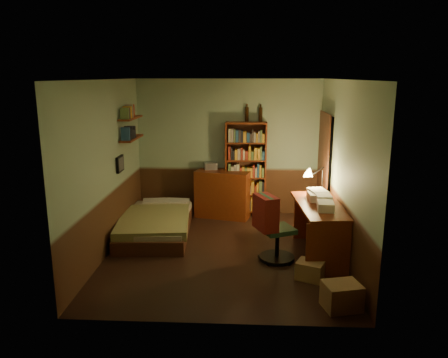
{
  "coord_description": "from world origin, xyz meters",
  "views": [
    {
      "loc": [
        0.34,
        -6.29,
        2.66
      ],
      "look_at": [
        0.0,
        0.25,
        1.1
      ],
      "focal_mm": 35.0,
      "sensor_mm": 36.0,
      "label": 1
    }
  ],
  "objects_px": {
    "mini_stereo": "(211,166)",
    "dresser": "(223,194)",
    "bookshelf": "(246,170)",
    "desk": "(319,230)",
    "office_chair": "(278,230)",
    "cardboard_box_b": "(310,270)",
    "bed": "(156,216)",
    "cardboard_box_a": "(342,296)",
    "desk_lamp": "(323,171)"
  },
  "relations": [
    {
      "from": "mini_stereo",
      "to": "office_chair",
      "type": "distance_m",
      "value": 2.48
    },
    {
      "from": "dresser",
      "to": "mini_stereo",
      "type": "xyz_separation_m",
      "value": [
        -0.25,
        0.12,
        0.52
      ]
    },
    {
      "from": "cardboard_box_a",
      "to": "cardboard_box_b",
      "type": "relative_size",
      "value": 1.2
    },
    {
      "from": "desk",
      "to": "desk_lamp",
      "type": "relative_size",
      "value": 2.23
    },
    {
      "from": "cardboard_box_b",
      "to": "bed",
      "type": "bearing_deg",
      "value": 145.96
    },
    {
      "from": "desk",
      "to": "cardboard_box_a",
      "type": "relative_size",
      "value": 3.65
    },
    {
      "from": "office_chair",
      "to": "mini_stereo",
      "type": "bearing_deg",
      "value": 94.38
    },
    {
      "from": "mini_stereo",
      "to": "bookshelf",
      "type": "relative_size",
      "value": 0.14
    },
    {
      "from": "bookshelf",
      "to": "desk",
      "type": "height_order",
      "value": "bookshelf"
    },
    {
      "from": "bed",
      "to": "mini_stereo",
      "type": "height_order",
      "value": "mini_stereo"
    },
    {
      "from": "desk_lamp",
      "to": "cardboard_box_a",
      "type": "bearing_deg",
      "value": -82.82
    },
    {
      "from": "office_chair",
      "to": "cardboard_box_a",
      "type": "height_order",
      "value": "office_chair"
    },
    {
      "from": "dresser",
      "to": "bed",
      "type": "bearing_deg",
      "value": -124.1
    },
    {
      "from": "mini_stereo",
      "to": "desk_lamp",
      "type": "xyz_separation_m",
      "value": [
        1.92,
        -1.2,
        0.18
      ]
    },
    {
      "from": "bookshelf",
      "to": "cardboard_box_b",
      "type": "relative_size",
      "value": 5.26
    },
    {
      "from": "mini_stereo",
      "to": "bookshelf",
      "type": "height_order",
      "value": "bookshelf"
    },
    {
      "from": "desk",
      "to": "office_chair",
      "type": "height_order",
      "value": "office_chair"
    },
    {
      "from": "bed",
      "to": "dresser",
      "type": "bearing_deg",
      "value": 38.89
    },
    {
      "from": "desk_lamp",
      "to": "dresser",
      "type": "bearing_deg",
      "value": 157.18
    },
    {
      "from": "mini_stereo",
      "to": "desk",
      "type": "height_order",
      "value": "mini_stereo"
    },
    {
      "from": "bed",
      "to": "cardboard_box_b",
      "type": "bearing_deg",
      "value": -37.31
    },
    {
      "from": "dresser",
      "to": "bookshelf",
      "type": "distance_m",
      "value": 0.63
    },
    {
      "from": "office_chair",
      "to": "cardboard_box_a",
      "type": "bearing_deg",
      "value": -87.76
    },
    {
      "from": "mini_stereo",
      "to": "cardboard_box_b",
      "type": "height_order",
      "value": "mini_stereo"
    },
    {
      "from": "office_chair",
      "to": "cardboard_box_b",
      "type": "xyz_separation_m",
      "value": [
        0.4,
        -0.6,
        -0.34
      ]
    },
    {
      "from": "desk",
      "to": "dresser",
      "type": "bearing_deg",
      "value": 125.68
    },
    {
      "from": "desk",
      "to": "office_chair",
      "type": "xyz_separation_m",
      "value": [
        -0.63,
        -0.18,
        0.06
      ]
    },
    {
      "from": "cardboard_box_b",
      "to": "desk_lamp",
      "type": "bearing_deg",
      "value": 76.46
    },
    {
      "from": "bookshelf",
      "to": "desk_lamp",
      "type": "bearing_deg",
      "value": -43.63
    },
    {
      "from": "dresser",
      "to": "cardboard_box_a",
      "type": "bearing_deg",
      "value": -51.37
    },
    {
      "from": "dresser",
      "to": "desk_lamp",
      "type": "relative_size",
      "value": 1.49
    },
    {
      "from": "bookshelf",
      "to": "desk",
      "type": "relative_size",
      "value": 1.2
    },
    {
      "from": "bookshelf",
      "to": "cardboard_box_a",
      "type": "relative_size",
      "value": 4.39
    },
    {
      "from": "dresser",
      "to": "bookshelf",
      "type": "height_order",
      "value": "bookshelf"
    },
    {
      "from": "cardboard_box_a",
      "to": "cardboard_box_b",
      "type": "distance_m",
      "value": 0.79
    },
    {
      "from": "mini_stereo",
      "to": "dresser",
      "type": "bearing_deg",
      "value": -36.53
    },
    {
      "from": "bed",
      "to": "desk_lamp",
      "type": "distance_m",
      "value": 2.9
    },
    {
      "from": "mini_stereo",
      "to": "office_chair",
      "type": "height_order",
      "value": "mini_stereo"
    },
    {
      "from": "dresser",
      "to": "office_chair",
      "type": "relative_size",
      "value": 1.09
    },
    {
      "from": "bed",
      "to": "cardboard_box_a",
      "type": "bearing_deg",
      "value": -44.95
    },
    {
      "from": "bed",
      "to": "mini_stereo",
      "type": "xyz_separation_m",
      "value": [
        0.85,
        1.12,
        0.67
      ]
    },
    {
      "from": "bed",
      "to": "dresser",
      "type": "xyz_separation_m",
      "value": [
        1.1,
        0.99,
        0.15
      ]
    },
    {
      "from": "bed",
      "to": "dresser",
      "type": "distance_m",
      "value": 1.49
    },
    {
      "from": "bed",
      "to": "desk",
      "type": "bearing_deg",
      "value": -20.91
    },
    {
      "from": "office_chair",
      "to": "cardboard_box_b",
      "type": "bearing_deg",
      "value": -80.22
    },
    {
      "from": "desk_lamp",
      "to": "office_chair",
      "type": "bearing_deg",
      "value": -119.63
    },
    {
      "from": "cardboard_box_b",
      "to": "desk",
      "type": "bearing_deg",
      "value": 73.65
    },
    {
      "from": "mini_stereo",
      "to": "cardboard_box_b",
      "type": "xyz_separation_m",
      "value": [
        1.55,
        -2.74,
        -0.84
      ]
    },
    {
      "from": "bed",
      "to": "desk",
      "type": "height_order",
      "value": "desk"
    },
    {
      "from": "mini_stereo",
      "to": "office_chair",
      "type": "relative_size",
      "value": 0.26
    }
  ]
}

